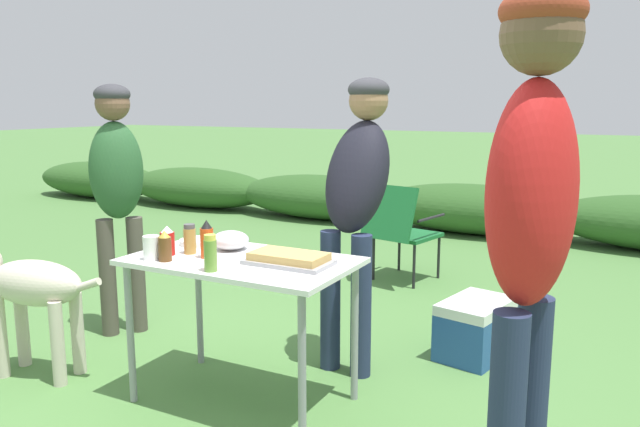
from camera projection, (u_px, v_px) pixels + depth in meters
name	position (u px, v px, depth m)	size (l,w,h in m)	color
ground_plane	(244.00, 400.00, 3.17)	(60.00, 60.00, 0.00)	#4C7A3D
shrub_hedge	(474.00, 209.00, 7.19)	(14.40, 0.90, 0.57)	#2D5623
folding_table	(242.00, 274.00, 3.06)	(1.10, 0.64, 0.74)	white
food_tray	(289.00, 259.00, 2.93)	(0.40, 0.22, 0.06)	#9E9EA3
plate_stack	(199.00, 242.00, 3.35)	(0.20, 0.20, 0.03)	white
mixing_bowl	(230.00, 240.00, 3.23)	(0.19, 0.19, 0.10)	silver
paper_cup_stack	(151.00, 248.00, 3.02)	(0.08, 0.08, 0.12)	white
relish_jar	(210.00, 253.00, 2.81)	(0.06, 0.06, 0.17)	olive
beer_bottle	(165.00, 247.00, 2.99)	(0.06, 0.06, 0.15)	brown
hot_sauce_bottle	(207.00, 240.00, 3.05)	(0.06, 0.06, 0.19)	#CC4214
spice_jar	(190.00, 239.00, 3.14)	(0.06, 0.06, 0.15)	#B2893D
ketchup_bottle	(167.00, 241.00, 3.11)	(0.07, 0.07, 0.15)	red
standing_person_in_red_jacket	(357.00, 189.00, 3.43)	(0.39, 0.51, 1.63)	#232D4C
standing_person_with_beanie	(531.00, 213.00, 1.90)	(0.33, 0.40, 1.82)	#232D4C
standing_person_in_olive_jacket	(117.00, 180.00, 3.94)	(0.39, 0.41, 1.61)	#4C473D
dog	(27.00, 288.00, 3.40)	(0.90, 0.36, 0.71)	beige
camp_chair_green_behind_table	(400.00, 227.00, 5.19)	(0.58, 0.68, 0.83)	#19602D
cooler_box	(476.00, 328.00, 3.70)	(0.41, 0.54, 0.34)	#234C93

